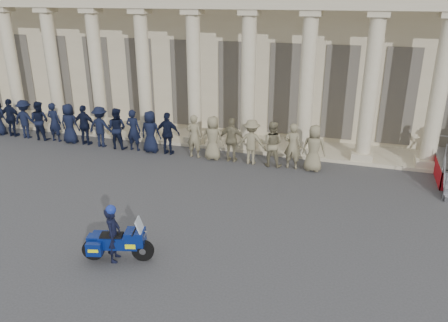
{
  "coord_description": "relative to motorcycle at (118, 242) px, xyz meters",
  "views": [
    {
      "loc": [
        6.3,
        -10.86,
        6.86
      ],
      "look_at": [
        2.04,
        2.24,
        1.6
      ],
      "focal_mm": 35.0,
      "sensor_mm": 36.0,
      "label": 1
    }
  ],
  "objects": [
    {
      "name": "ground",
      "position": [
        -0.35,
        1.94,
        -0.55
      ],
      "size": [
        90.0,
        90.0,
        0.0
      ],
      "primitive_type": "plane",
      "color": "#39393B",
      "rests_on": "ground"
    },
    {
      "name": "building",
      "position": [
        -0.35,
        16.69,
        3.97
      ],
      "size": [
        40.0,
        12.5,
        9.0
      ],
      "color": "#C3B492",
      "rests_on": "ground"
    },
    {
      "name": "officer_rank",
      "position": [
        -5.56,
        8.27,
        0.43
      ],
      "size": [
        19.95,
        0.74,
        1.96
      ],
      "color": "black",
      "rests_on": "ground"
    },
    {
      "name": "motorcycle",
      "position": [
        0.0,
        0.0,
        0.0
      ],
      "size": [
        1.94,
        1.04,
        1.27
      ],
      "rotation": [
        0.0,
        0.0,
        0.28
      ],
      "color": "black",
      "rests_on": "ground"
    },
    {
      "name": "rider",
      "position": [
        -0.1,
        -0.03,
        0.28
      ],
      "size": [
        0.52,
        0.66,
        1.67
      ],
      "rotation": [
        0.0,
        0.0,
        1.85
      ],
      "color": "black",
      "rests_on": "ground"
    }
  ]
}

